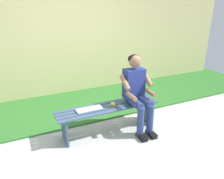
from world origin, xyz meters
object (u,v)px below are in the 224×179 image
Objects in this scene: person_seated at (137,90)px; apple at (113,104)px; book_open at (89,109)px; bench_near at (108,112)px.

apple is at bearing -9.99° from person_seated.
apple is 0.39m from book_open.
apple reaches higher than book_open.
book_open is at bearing -5.34° from apple.
person_seated is 3.05× the size of book_open.
book_open reaches higher than bench_near.
bench_near is at bearing -22.68° from apple.
apple is 0.18× the size of book_open.
person_seated is at bearing 171.81° from book_open.
person_seated is 0.46m from apple.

